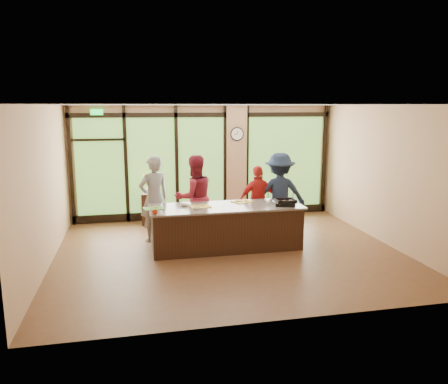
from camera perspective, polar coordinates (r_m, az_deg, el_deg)
name	(u,v)px	position (r m, az deg, el deg)	size (l,w,h in m)	color
floor	(229,252)	(9.12, 0.67, -7.88)	(7.00, 7.00, 0.00)	#54321D
ceiling	(229,105)	(8.62, 0.72, 11.32)	(7.00, 7.00, 0.00)	silver
back_wall	(205,162)	(11.66, -2.53, 3.88)	(7.00, 7.00, 0.00)	tan
left_wall	(44,188)	(8.69, -22.45, 0.53)	(6.00, 6.00, 0.00)	tan
right_wall	(387,175)	(10.10, 20.48, 2.05)	(6.00, 6.00, 0.00)	tan
window_wall	(211,166)	(11.66, -1.70, 3.36)	(6.90, 0.12, 3.00)	tan
island_base	(226,228)	(9.27, 0.27, -4.72)	(3.10, 1.00, 0.88)	black
countertop	(226,207)	(9.15, 0.27, -1.95)	(3.20, 1.10, 0.04)	slate
wall_clock	(237,134)	(11.63, 1.72, 7.58)	(0.36, 0.04, 0.36)	black
cook_left	(154,199)	(9.79, -9.13, -0.85)	(0.70, 0.46, 1.93)	gray
cook_midleft	(195,197)	(9.84, -3.87, -0.71)	(0.93, 0.72, 1.91)	maroon
cook_midright	(258,201)	(10.15, 4.50, -1.15)	(0.96, 0.40, 1.64)	#A91D1A
cook_right	(279,194)	(10.29, 7.23, -0.23)	(1.24, 0.71, 1.92)	#1A2439
roasting_pan	(285,204)	(9.26, 8.00, -1.54)	(0.41, 0.32, 0.07)	black
mixing_bowl	(280,202)	(9.38, 7.26, -1.35)	(0.31, 0.31, 0.08)	silver
cutting_board_left	(154,208)	(9.02, -9.17, -2.12)	(0.40, 0.30, 0.01)	#489034
cutting_board_center	(201,207)	(9.07, -3.09, -1.91)	(0.41, 0.31, 0.01)	gold
cutting_board_right	(242,202)	(9.54, 2.42, -1.25)	(0.42, 0.31, 0.01)	gold
prep_bowl_near	(184,205)	(9.16, -5.21, -1.71)	(0.15, 0.15, 0.05)	silver
prep_bowl_mid	(196,208)	(8.84, -3.62, -2.16)	(0.14, 0.14, 0.04)	silver
prep_bowl_far	(238,201)	(9.52, 1.85, -1.22)	(0.12, 0.12, 0.03)	silver
red_ramekin	(155,212)	(8.51, -9.01, -2.65)	(0.11, 0.11, 0.09)	#AE2C11
flower_stand	(151,209)	(11.28, -9.51, -2.17)	(0.40, 0.40, 0.81)	black
flower_vase	(150,189)	(11.17, -9.60, 0.44)	(0.23, 0.23, 0.24)	#9C7B55
bar_cart	(278,196)	(11.71, 7.09, -0.55)	(0.84, 0.62, 1.03)	black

